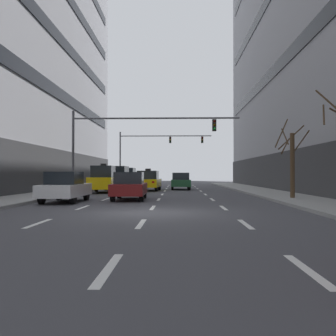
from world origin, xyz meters
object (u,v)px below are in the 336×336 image
at_px(car_driving_2, 118,178).
at_px(car_driving_5, 65,187).
at_px(car_driving_6, 181,181).
at_px(traffic_signal_0, 129,134).
at_px(taxi_driving_4, 148,181).
at_px(car_driving_3, 127,177).
at_px(taxi_driving_1, 103,179).
at_px(street_tree_3, 292,161).
at_px(car_driving_0, 130,186).
at_px(traffic_signal_1, 152,146).

height_order(car_driving_2, car_driving_5, car_driving_2).
xyz_separation_m(car_driving_6, traffic_signal_0, (-3.79, -7.58, 3.56)).
bearing_deg(taxi_driving_4, car_driving_3, 107.81).
distance_m(car_driving_6, traffic_signal_0, 9.19).
distance_m(taxi_driving_1, street_tree_3, 14.33).
bearing_deg(car_driving_3, street_tree_3, -60.07).
xyz_separation_m(taxi_driving_4, car_driving_6, (2.81, 2.41, -0.08)).
relative_size(car_driving_0, street_tree_3, 0.93).
distance_m(car_driving_0, taxi_driving_1, 8.26).
bearing_deg(taxi_driving_4, car_driving_6, 40.56).
xyz_separation_m(taxi_driving_1, taxi_driving_4, (3.21, 3.26, -0.19)).
height_order(taxi_driving_1, car_driving_6, taxi_driving_1).
height_order(car_driving_5, traffic_signal_1, traffic_signal_1).
bearing_deg(taxi_driving_4, car_driving_2, 141.10).
relative_size(taxi_driving_1, taxi_driving_4, 0.94).
bearing_deg(street_tree_3, car_driving_5, -172.12).
height_order(car_driving_2, taxi_driving_4, car_driving_2).
relative_size(car_driving_0, taxi_driving_4, 0.90).
distance_m(car_driving_3, traffic_signal_0, 15.54).
distance_m(taxi_driving_1, car_driving_5, 9.37).
bearing_deg(taxi_driving_4, traffic_signal_1, 92.75).
bearing_deg(taxi_driving_1, traffic_signal_0, -40.61).
bearing_deg(street_tree_3, taxi_driving_1, 147.38).
xyz_separation_m(traffic_signal_1, street_tree_3, (9.61, -27.30, -2.94)).
relative_size(car_driving_5, street_tree_3, 0.93).
height_order(car_driving_0, traffic_signal_1, traffic_signal_1).
bearing_deg(car_driving_2, car_driving_3, 91.25).
bearing_deg(car_driving_3, traffic_signal_1, 69.80).
relative_size(car_driving_5, traffic_signal_1, 0.35).
distance_m(car_driving_0, car_driving_5, 3.52).
relative_size(taxi_driving_1, traffic_signal_0, 0.36).
xyz_separation_m(car_driving_5, car_driving_6, (6.07, 15.03, -0.01)).
bearing_deg(traffic_signal_0, car_driving_0, -81.99).
bearing_deg(car_driving_5, car_driving_2, 89.05).
bearing_deg(car_driving_2, taxi_driving_1, -92.03).
bearing_deg(traffic_signal_0, car_driving_6, 63.45).
height_order(car_driving_5, car_driving_6, car_driving_5).
height_order(taxi_driving_1, car_driving_2, taxi_driving_1).
bearing_deg(car_driving_2, traffic_signal_0, -75.04).
distance_m(taxi_driving_1, traffic_signal_0, 4.41).
distance_m(car_driving_3, taxi_driving_4, 10.36).
relative_size(car_driving_3, car_driving_5, 1.05).
distance_m(car_driving_3, street_tree_3, 24.05).
xyz_separation_m(taxi_driving_1, car_driving_5, (-0.05, -9.37, -0.26)).
height_order(car_driving_3, car_driving_5, car_driving_3).
xyz_separation_m(car_driving_0, traffic_signal_0, (-0.81, 5.76, 3.56)).
bearing_deg(traffic_signal_1, traffic_signal_0, -90.51).
relative_size(taxi_driving_4, car_driving_6, 1.12).
height_order(taxi_driving_4, traffic_signal_0, traffic_signal_0).
xyz_separation_m(car_driving_3, car_driving_5, (-0.09, -22.49, -0.28)).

